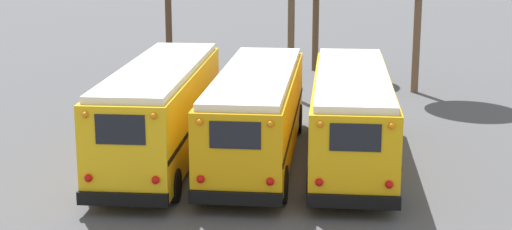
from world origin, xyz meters
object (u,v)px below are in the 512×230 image
(school_bus_0, at_px, (161,110))
(school_bus_1, at_px, (256,112))
(utility_pole, at_px, (291,8))
(school_bus_2, at_px, (351,114))

(school_bus_0, bearing_deg, school_bus_1, 7.91)
(school_bus_1, xyz_separation_m, utility_pole, (0.21, 10.10, 2.38))
(school_bus_0, height_order, school_bus_1, school_bus_0)
(school_bus_0, distance_m, utility_pole, 11.27)
(school_bus_0, bearing_deg, school_bus_2, 6.00)
(school_bus_1, bearing_deg, school_bus_0, -172.09)
(school_bus_1, distance_m, utility_pole, 10.38)
(school_bus_2, relative_size, utility_pole, 1.35)
(school_bus_2, height_order, utility_pole, utility_pole)
(utility_pole, bearing_deg, school_bus_2, -73.72)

